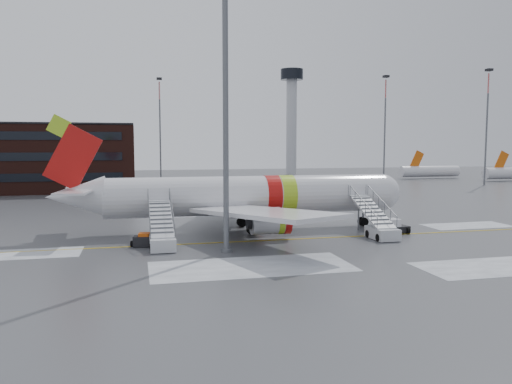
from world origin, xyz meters
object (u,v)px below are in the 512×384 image
object	(u,v)px
airstair_fwd	(379,226)
airstair_aft	(162,235)
pushback_tug	(394,227)
airliner	(242,196)
baggage_tractor	(144,241)
light_mast_near	(225,78)

from	to	relation	value
airstair_fwd	airstair_aft	size ratio (longest dim) A/B	1.00
airstair_fwd	pushback_tug	distance (m)	2.99
airstair_aft	pushback_tug	world-z (taller)	airstair_aft
airliner	baggage_tractor	size ratio (longest dim) A/B	15.24
pushback_tug	light_mast_near	bearing A→B (deg)	-165.24
light_mast_near	airstair_aft	bearing A→B (deg)	149.32
pushback_tug	baggage_tractor	distance (m)	23.34
airstair_aft	light_mast_near	world-z (taller)	light_mast_near
airstair_fwd	baggage_tractor	world-z (taller)	airstair_fwd
airliner	airstair_fwd	size ratio (longest dim) A/B	4.55
airstair_fwd	pushback_tug	bearing A→B (deg)	33.15
airstair_aft	light_mast_near	size ratio (longest dim) A/B	0.29
airliner	airstair_aft	bearing A→B (deg)	-141.05
airliner	light_mast_near	world-z (taller)	light_mast_near
airstair_fwd	pushback_tug	xyz separation A→B (m)	(2.47, 1.62, -0.43)
airstair_fwd	airstair_aft	distance (m)	19.44
baggage_tractor	light_mast_near	bearing A→B (deg)	-30.50
airliner	pushback_tug	bearing A→B (deg)	-19.59
airstair_aft	airliner	bearing A→B (deg)	38.95
baggage_tractor	light_mast_near	size ratio (longest dim) A/B	0.09
airliner	pushback_tug	distance (m)	14.94
airliner	airstair_aft	xyz separation A→B (m)	(-8.09, -6.54, -2.35)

